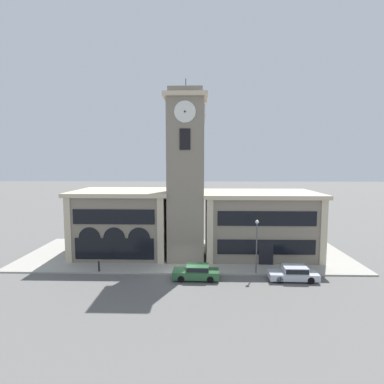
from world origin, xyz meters
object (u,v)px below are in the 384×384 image
(parked_car_near, at_px, (196,272))
(parked_car_mid, at_px, (294,273))
(street_lamp, at_px, (257,238))
(bollard, at_px, (99,266))

(parked_car_near, bearing_deg, parked_car_mid, -178.93)
(parked_car_mid, height_order, street_lamp, street_lamp)
(street_lamp, height_order, bollard, street_lamp)
(bollard, bearing_deg, street_lamp, -0.10)
(street_lamp, distance_m, bollard, 16.09)
(parked_car_near, bearing_deg, street_lamp, -165.22)
(parked_car_near, distance_m, bollard, 9.98)
(parked_car_mid, xyz_separation_m, bollard, (-19.06, 1.47, -0.05))
(parked_car_mid, distance_m, street_lamp, 4.65)
(parked_car_mid, relative_size, bollard, 4.32)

